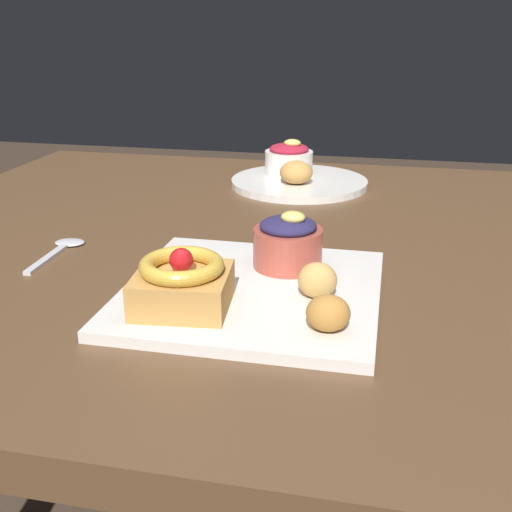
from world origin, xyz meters
TOP-DOWN VIEW (x-y plane):
  - dining_table at (0.00, 0.00)m, footprint 1.24×0.97m
  - front_plate at (-0.02, -0.19)m, footprint 0.27×0.27m
  - cake_slice at (-0.08, -0.26)m, footprint 0.10×0.10m
  - berry_ramekin at (0.01, -0.13)m, footprint 0.08×0.08m
  - fritter_front at (0.07, -0.28)m, footprint 0.04×0.04m
  - fritter_middle at (0.05, -0.21)m, footprint 0.04×0.04m
  - back_plate at (-0.04, 0.29)m, footprint 0.24×0.24m
  - back_ramekin at (-0.07, 0.32)m, footprint 0.09×0.09m
  - back_pastry at (-0.04, 0.26)m, footprint 0.06×0.06m
  - spoon at (-0.30, -0.11)m, footprint 0.04×0.13m

SIDE VIEW (x-z plane):
  - dining_table at x=0.00m, z-range 0.27..1.00m
  - spoon at x=-0.30m, z-range 0.73..0.73m
  - front_plate at x=-0.02m, z-range 0.73..0.74m
  - back_plate at x=-0.04m, z-range 0.73..0.74m
  - fritter_front at x=0.07m, z-range 0.74..0.78m
  - fritter_middle at x=0.05m, z-range 0.74..0.78m
  - back_pastry at x=-0.04m, z-range 0.74..0.78m
  - cake_slice at x=-0.08m, z-range 0.74..0.80m
  - back_ramekin at x=-0.07m, z-range 0.74..0.80m
  - berry_ramekin at x=0.01m, z-range 0.74..0.81m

